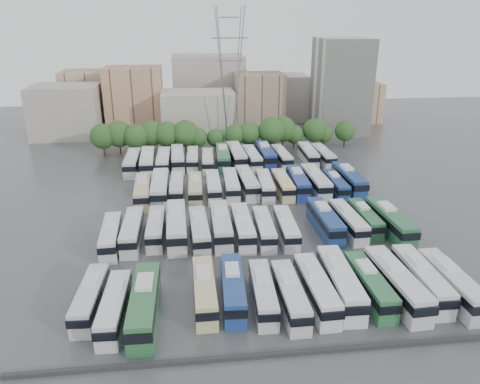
{
  "coord_description": "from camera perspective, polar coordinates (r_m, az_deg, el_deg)",
  "views": [
    {
      "loc": [
        -9.62,
        -70.35,
        32.47
      ],
      "look_at": [
        -0.66,
        5.54,
        3.0
      ],
      "focal_mm": 35.0,
      "sensor_mm": 36.0,
      "label": 1
    }
  ],
  "objects": [
    {
      "name": "bus_r2_s3",
      "position": [
        88.26,
        -7.69,
        0.54
      ],
      "size": [
        2.76,
        11.58,
        3.62
      ],
      "rotation": [
        0.0,
        0.0,
        -0.02
      ],
      "color": "silver",
      "rests_on": "ground"
    },
    {
      "name": "bus_r0_s0",
      "position": [
        57.85,
        -17.78,
        -12.17
      ],
      "size": [
        2.96,
        11.24,
        3.49
      ],
      "rotation": [
        0.0,
        0.0,
        -0.05
      ],
      "color": "silver",
      "rests_on": "ground"
    },
    {
      "name": "bus_r0_s6",
      "position": [
        56.16,
        2.82,
        -12.14
      ],
      "size": [
        2.89,
        11.24,
        3.5
      ],
      "rotation": [
        0.0,
        0.0,
        -0.04
      ],
      "color": "silver",
      "rests_on": "ground"
    },
    {
      "name": "bus_r2_s1",
      "position": [
        87.24,
        -11.79,
        0.13
      ],
      "size": [
        3.23,
        12.63,
        3.93
      ],
      "rotation": [
        0.0,
        0.0,
        0.04
      ],
      "color": "#CEBE8E",
      "rests_on": "ground"
    },
    {
      "name": "bus_r0_s11",
      "position": [
        60.22,
        18.49,
        -10.47
      ],
      "size": [
        3.55,
        13.43,
        4.17
      ],
      "rotation": [
        0.0,
        0.0,
        0.05
      ],
      "color": "silver",
      "rests_on": "ground"
    },
    {
      "name": "bus_r0_s5",
      "position": [
        56.7,
        -0.87,
        -11.63
      ],
      "size": [
        3.13,
        11.95,
        3.72
      ],
      "rotation": [
        0.0,
        0.0,
        -0.05
      ],
      "color": "navy",
      "rests_on": "ground"
    },
    {
      "name": "bus_r2_s13",
      "position": [
        93.57,
        13.12,
        1.55
      ],
      "size": [
        3.12,
        13.36,
        4.18
      ],
      "rotation": [
        0.0,
        0.0,
        0.02
      ],
      "color": "navy",
      "rests_on": "ground"
    },
    {
      "name": "bus_r2_s9",
      "position": [
        89.44,
        5.24,
        0.92
      ],
      "size": [
        2.57,
        11.5,
        3.61
      ],
      "rotation": [
        0.0,
        0.0,
        0.01
      ],
      "color": "beige",
      "rests_on": "ground"
    },
    {
      "name": "bus_r0_s10",
      "position": [
        59.4,
        15.5,
        -10.83
      ],
      "size": [
        2.79,
        11.88,
        3.71
      ],
      "rotation": [
        0.0,
        0.0,
        0.02
      ],
      "color": "#2F6E41",
      "rests_on": "ground"
    },
    {
      "name": "bus_r3_s1",
      "position": [
        104.25,
        -11.21,
        3.71
      ],
      "size": [
        3.26,
        13.32,
        4.16
      ],
      "rotation": [
        0.0,
        0.0,
        0.03
      ],
      "color": "white",
      "rests_on": "ground"
    },
    {
      "name": "bus_r1_s11",
      "position": [
        75.48,
        13.01,
        -3.46
      ],
      "size": [
        3.06,
        11.86,
        3.69
      ],
      "rotation": [
        0.0,
        0.0,
        0.04
      ],
      "color": "silver",
      "rests_on": "ground"
    },
    {
      "name": "apartment_tower",
      "position": [
        136.96,
        12.21,
        12.45
      ],
      "size": [
        14.0,
        14.0,
        26.0
      ],
      "primitive_type": "cube",
      "color": "silver",
      "rests_on": "ground"
    },
    {
      "name": "bus_r1_s12",
      "position": [
        77.42,
        14.99,
        -3.1
      ],
      "size": [
        2.41,
        10.99,
        3.45
      ],
      "rotation": [
        0.0,
        0.0,
        -0.0
      ],
      "color": "#2A623A",
      "rests_on": "ground"
    },
    {
      "name": "bus_r1_s13",
      "position": [
        76.6,
        17.82,
        -3.41
      ],
      "size": [
        3.38,
        13.25,
        4.12
      ],
      "rotation": [
        0.0,
        0.0,
        0.04
      ],
      "color": "#2A633F",
      "rests_on": "ground"
    },
    {
      "name": "bus_r2_s7",
      "position": [
        89.73,
        0.87,
        1.19
      ],
      "size": [
        3.38,
        12.7,
        3.95
      ],
      "rotation": [
        0.0,
        0.0,
        0.05
      ],
      "color": "silver",
      "rests_on": "ground"
    },
    {
      "name": "bus_r0_s1",
      "position": [
        55.42,
        -15.05,
        -13.39
      ],
      "size": [
        2.89,
        11.53,
        3.59
      ],
      "rotation": [
        0.0,
        0.0,
        -0.03
      ],
      "color": "silver",
      "rests_on": "ground"
    },
    {
      "name": "bus_r2_s11",
      "position": [
        91.25,
        9.21,
        1.3
      ],
      "size": [
        3.08,
        13.07,
        4.08
      ],
      "rotation": [
        0.0,
        0.0,
        0.02
      ],
      "color": "silver",
      "rests_on": "ground"
    },
    {
      "name": "bus_r0_s2",
      "position": [
        54.63,
        -11.57,
        -13.25
      ],
      "size": [
        3.11,
        13.29,
        4.15
      ],
      "rotation": [
        0.0,
        0.0,
        -0.02
      ],
      "color": "#2D6A3B",
      "rests_on": "ground"
    },
    {
      "name": "bus_r3_s12",
      "position": [
        109.09,
        8.32,
        4.56
      ],
      "size": [
        2.93,
        12.1,
        3.77
      ],
      "rotation": [
        0.0,
        0.0,
        -0.03
      ],
      "color": "silver",
      "rests_on": "ground"
    },
    {
      "name": "bus_r3_s2",
      "position": [
        104.12,
        -9.3,
        3.75
      ],
      "size": [
        2.93,
        12.62,
        3.95
      ],
      "rotation": [
        0.0,
        0.0,
        -0.01
      ],
      "color": "silver",
      "rests_on": "ground"
    },
    {
      "name": "bus_r1_s10",
      "position": [
        74.65,
        10.31,
        -3.42
      ],
      "size": [
        2.96,
        12.62,
        3.94
      ],
      "rotation": [
        0.0,
        0.0,
        0.02
      ],
      "color": "navy",
      "rests_on": "ground"
    },
    {
      "name": "bus_r3_s8",
      "position": [
        105.36,
        1.47,
        4.19
      ],
      "size": [
        3.23,
        12.21,
        3.79
      ],
      "rotation": [
        0.0,
        0.0,
        0.05
      ],
      "color": "silver",
      "rests_on": "ground"
    },
    {
      "name": "bus_r3_s4",
      "position": [
        105.44,
        -5.79,
        4.06
      ],
      "size": [
        2.97,
        11.64,
        3.62
      ],
      "rotation": [
        0.0,
        0.0,
        -0.04
      ],
      "color": "silver",
      "rests_on": "ground"
    },
    {
      "name": "bus_r1_s6",
      "position": [
        71.6,
        0.34,
        -4.22
      ],
      "size": [
        2.64,
        12.08,
        3.79
      ],
      "rotation": [
        0.0,
        0.0,
        0.0
      ],
      "color": "white",
      "rests_on": "ground"
    },
    {
      "name": "bus_r2_s4",
      "position": [
        87.37,
        -5.46,
        0.43
      ],
      "size": [
        2.83,
        11.64,
        3.63
      ],
      "rotation": [
        0.0,
        0.0,
        -0.03
      ],
      "color": "#C9BD8A",
      "rests_on": "ground"
    },
    {
      "name": "bus_r0_s12",
      "position": [
        62.33,
        21.23,
        -9.83
      ],
      "size": [
        2.91,
        12.61,
        3.95
      ],
      "rotation": [
        0.0,
        0.0,
        -0.01
      ],
      "color": "silver",
      "rests_on": "ground"
    },
    {
      "name": "bus_r1_s3",
      "position": [
        72.08,
        -7.73,
        -4.06
      ],
      "size": [
        3.15,
        13.48,
        4.22
      ],
      "rotation": [
        0.0,
        0.0,
        0.02
      ],
      "color": "silver",
      "rests_on": "ground"
    },
    {
      "name": "tree_line",
      "position": [
        116.08,
        -2.98,
        7.16
      ],
      "size": [
        66.04,
        8.16,
        8.37
      ],
      "color": "black",
      "rests_on": "ground"
    },
    {
      "name": "bus_r0_s8",
      "position": [
        57.24,
        9.29,
        -11.53
      ],
      "size": [
        2.92,
        12.23,
        3.82
      ],
      "rotation": [
        0.0,
        0.0,
        0.02
      ],
      "color": "white",
      "rests_on": "ground"
    },
    {
      "name": "city_buildings",
      "position": [
        144.34,
        -5.89,
        11.17
      ],
      "size": [
        102.0,
        35.0,
        20.0
      ],
      "color": "#9E998E",
      "rests_on": "ground"
    },
    {
      "name": "bus_r2_s2",
      "position": [
        87.79,
        -9.74,
        0.53
      ],
      "size": [
        2.99,
        13.59,
        4.26
      ],
      "rotation": [
        0.0,
        0.0,
        -0.0
      ],
      "color": "silver",
      "rests_on": "ground"
    },
    {
      "name": "bus_r3_s9",
      "position": [
        107.27,
        3.11,
        4.59
      ],
      "size": [
        3.1,
        13.45,
        4.21
      ],
      "rotation": [
        0.0,
        0.0,
        0.01
      ],
      "color": "navy",
      "rests_on": "ground"
    },
    {
      "name": "bus_r1_s2",
      "position": [
        72.58,
        -10.21,
        -4.32
      ],
      "size": [
        2.58,
        11.36,
        3.56
      ],
      "rotation": [
        0.0,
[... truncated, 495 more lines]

